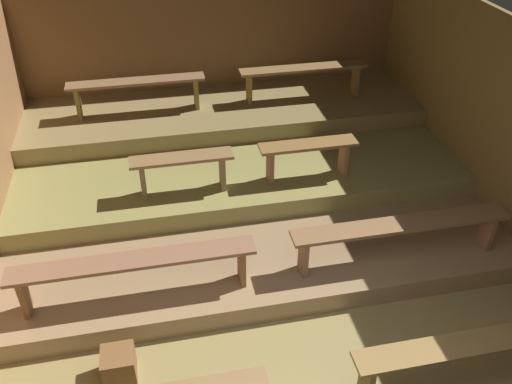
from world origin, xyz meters
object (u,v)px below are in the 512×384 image
bench_middle_right (308,153)px  bench_floor_right (475,349)px  bench_middle_left (182,166)px  bench_upper_right (304,74)px  bench_lower_right (401,230)px  bench_upper_left (137,87)px  wooden_crate_floor (119,365)px  bench_lower_left (134,266)px

bench_middle_right → bench_floor_right: bearing=-75.8°
bench_middle_left → bench_upper_right: (1.82, 1.65, 0.25)m
bench_lower_right → bench_middle_right: bearing=113.3°
bench_upper_left → wooden_crate_floor: size_ratio=6.47×
bench_floor_right → bench_upper_right: bearing=93.3°
bench_middle_left → bench_floor_right: bearing=-51.4°
bench_middle_left → bench_upper_left: 1.72m
bench_middle_left → wooden_crate_floor: bearing=-110.9°
bench_upper_right → wooden_crate_floor: size_ratio=6.47×
bench_lower_left → bench_upper_left: (0.15, 2.95, 0.43)m
bench_middle_right → bench_upper_right: bearing=76.1°
bench_upper_left → bench_upper_right: (2.23, 0.00, 0.00)m
bench_upper_left → bench_middle_left: bearing=-76.1°
bench_middle_left → wooden_crate_floor: 2.21m
bench_lower_right → bench_middle_left: 2.37m
bench_lower_left → bench_lower_right: (2.53, 0.00, 0.00)m
bench_lower_left → bench_middle_right: size_ratio=1.96×
bench_floor_right → bench_middle_left: (-2.06, 2.59, 0.41)m
bench_middle_right → bench_middle_left: bearing=180.0°
bench_lower_right → bench_upper_right: size_ratio=1.24×
bench_lower_right → wooden_crate_floor: bench_lower_right is taller
bench_upper_right → bench_upper_left: bearing=180.0°
bench_lower_right → bench_middle_right: size_ratio=1.96×
bench_lower_right → bench_middle_right: (-0.56, 1.30, 0.19)m
bench_upper_right → bench_middle_right: bearing=-103.9°
bench_upper_right → wooden_crate_floor: 4.54m
wooden_crate_floor → bench_middle_right: bearing=42.5°
bench_lower_right → bench_middle_right: 1.43m
bench_middle_left → bench_upper_left: size_ratio=0.63×
bench_floor_right → bench_upper_right: size_ratio=1.16×
bench_upper_left → bench_upper_right: size_ratio=1.00×
bench_floor_right → bench_upper_left: bearing=120.3°
bench_lower_left → bench_middle_left: (0.56, 1.30, 0.19)m
bench_middle_right → wooden_crate_floor: size_ratio=4.08×
bench_upper_right → bench_lower_left: bearing=-128.9°
bench_lower_left → bench_lower_right: bearing=0.0°
bench_middle_right → wooden_crate_floor: bearing=-137.5°
bench_floor_right → bench_lower_left: 2.93m
wooden_crate_floor → bench_floor_right: bearing=-12.1°
bench_lower_right → bench_upper_left: bench_upper_left is taller
bench_floor_right → bench_lower_left: (-2.62, 1.29, 0.22)m
bench_middle_left → bench_lower_right: bearing=-33.4°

